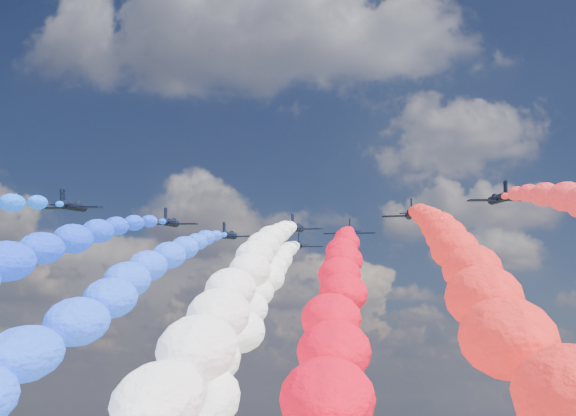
# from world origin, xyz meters

# --- Properties ---
(jet_0) EXTENTS (9.79, 13.41, 5.30)m
(jet_0) POSITION_xyz_m (-34.52, -8.51, 110.07)
(jet_0) COLOR black
(jet_1) EXTENTS (10.45, 13.89, 5.30)m
(jet_1) POSITION_xyz_m (-21.44, 4.75, 110.07)
(jet_1) COLOR black
(trail_1) EXTENTS (5.95, 106.92, 42.72)m
(trail_1) POSITION_xyz_m (-21.44, -51.17, 90.63)
(trail_1) COLOR #163DEF
(jet_2) EXTENTS (10.16, 13.68, 5.30)m
(jet_2) POSITION_xyz_m (-12.86, 16.60, 110.07)
(jet_2) COLOR black
(trail_2) EXTENTS (5.95, 106.92, 42.72)m
(trail_2) POSITION_xyz_m (-12.86, -39.32, 90.63)
(trail_2) COLOR #214EFF
(jet_3) EXTENTS (10.63, 14.01, 5.30)m
(jet_3) POSITION_xyz_m (0.87, 11.48, 110.07)
(jet_3) COLOR black
(trail_3) EXTENTS (5.95, 106.92, 42.72)m
(trail_3) POSITION_xyz_m (0.87, -44.45, 90.63)
(trail_3) COLOR white
(jet_4) EXTENTS (10.61, 14.00, 5.30)m
(jet_4) POSITION_xyz_m (-0.05, 27.68, 110.07)
(jet_4) COLOR black
(trail_4) EXTENTS (5.95, 106.92, 42.72)m
(trail_4) POSITION_xyz_m (-0.05, -28.25, 90.63)
(trail_4) COLOR white
(jet_5) EXTENTS (10.33, 13.80, 5.30)m
(jet_5) POSITION_xyz_m (10.59, 15.85, 110.07)
(jet_5) COLOR black
(trail_5) EXTENTS (5.95, 106.92, 42.72)m
(trail_5) POSITION_xyz_m (10.59, -40.07, 90.63)
(trail_5) COLOR red
(jet_6) EXTENTS (9.92, 13.51, 5.30)m
(jet_6) POSITION_xyz_m (21.39, 2.81, 110.07)
(jet_6) COLOR black
(trail_6) EXTENTS (5.95, 106.92, 42.72)m
(trail_6) POSITION_xyz_m (21.39, -53.11, 90.63)
(trail_6) COLOR red
(jet_7) EXTENTS (10.61, 14.00, 5.30)m
(jet_7) POSITION_xyz_m (34.78, -6.32, 110.07)
(jet_7) COLOR black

